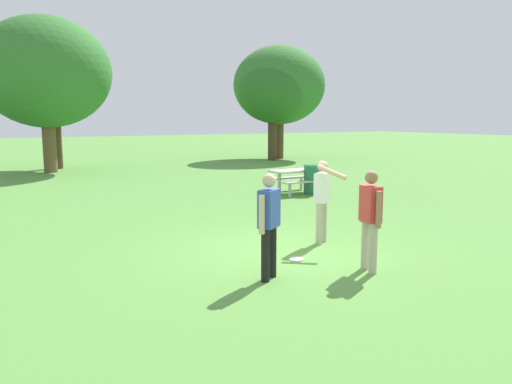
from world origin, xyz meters
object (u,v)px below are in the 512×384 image
at_px(picnic_table_near, 296,176).
at_px(tree_slender_mid, 279,85).
at_px(person_bystander, 370,214).
at_px(trash_can_beside_table, 312,179).
at_px(tree_tall_left, 45,73).
at_px(tree_far_right, 273,93).
at_px(tree_broad_center, 53,86).
at_px(person_thrower, 269,219).
at_px(person_catcher, 323,195).
at_px(frisbee, 296,259).

bearing_deg(picnic_table_near, tree_slender_mid, 59.92).
xyz_separation_m(person_bystander, trash_can_beside_table, (4.17, 7.25, -0.46)).
xyz_separation_m(tree_tall_left, tree_far_right, (12.12, 0.45, -0.60)).
height_order(trash_can_beside_table, tree_broad_center, tree_broad_center).
bearing_deg(tree_far_right, tree_tall_left, -177.89).
distance_m(person_bystander, picnic_table_near, 8.60).
bearing_deg(tree_broad_center, picnic_table_near, -65.97).
bearing_deg(tree_slender_mid, tree_broad_center, 178.50).
bearing_deg(tree_tall_left, person_thrower, -88.06).
bearing_deg(person_bystander, person_catcher, 75.75).
xyz_separation_m(tree_tall_left, tree_slender_mid, (13.05, 1.21, -0.10)).
relative_size(tree_tall_left, tree_far_right, 1.24).
height_order(tree_broad_center, tree_slender_mid, tree_slender_mid).
bearing_deg(person_thrower, picnic_table_near, 53.07).
bearing_deg(person_catcher, person_bystander, -104.25).
bearing_deg(tree_slender_mid, frisbee, -121.58).
distance_m(person_bystander, tree_broad_center, 20.38).
relative_size(tree_tall_left, tree_broad_center, 1.28).
distance_m(frisbee, trash_can_beside_table, 7.81).
bearing_deg(trash_can_beside_table, person_thrower, -130.42).
distance_m(person_bystander, tree_slender_mid, 22.78).
bearing_deg(tree_tall_left, tree_slender_mid, 5.31).
distance_m(tree_broad_center, tree_far_right, 11.63).
bearing_deg(person_thrower, tree_tall_left, 91.94).
bearing_deg(tree_tall_left, tree_far_right, 2.11).
xyz_separation_m(trash_can_beside_table, tree_tall_left, (-6.40, 11.30, 3.95)).
height_order(person_catcher, tree_tall_left, tree_tall_left).
distance_m(picnic_table_near, trash_can_beside_table, 0.57).
height_order(person_catcher, picnic_table_near, person_catcher).
bearing_deg(picnic_table_near, frisbee, -124.22).
distance_m(tree_tall_left, tree_far_right, 12.14).
xyz_separation_m(trash_can_beside_table, tree_slender_mid, (6.64, 12.51, 3.85)).
bearing_deg(person_bystander, person_thrower, 164.37).
relative_size(person_catcher, tree_broad_center, 0.30).
height_order(frisbee, trash_can_beside_table, trash_can_beside_table).
bearing_deg(person_thrower, tree_far_right, 58.18).
bearing_deg(tree_tall_left, frisbee, -84.81).
bearing_deg(tree_slender_mid, tree_far_right, -140.38).
bearing_deg(tree_broad_center, person_catcher, -83.20).
bearing_deg(frisbee, tree_broad_center, 93.16).
xyz_separation_m(frisbee, trash_can_beside_table, (4.82, 6.13, 0.47)).
xyz_separation_m(picnic_table_near, tree_slender_mid, (6.99, 12.06, 3.77)).
bearing_deg(person_catcher, frisbee, -146.06).
height_order(person_catcher, tree_far_right, tree_far_right).
relative_size(person_catcher, picnic_table_near, 0.93).
bearing_deg(person_thrower, tree_broad_center, 90.22).
xyz_separation_m(person_bystander, picnic_table_near, (3.83, 7.70, -0.38)).
relative_size(tree_broad_center, tree_far_right, 0.97).
xyz_separation_m(person_bystander, tree_far_right, (9.88, 18.99, 2.89)).
xyz_separation_m(person_bystander, tree_slender_mid, (10.81, 19.76, 3.39)).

